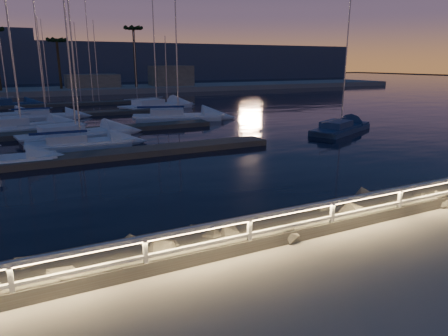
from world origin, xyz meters
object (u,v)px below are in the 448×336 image
at_px(guard_rail, 215,232).
at_px(sailboat_f, 19,127).
at_px(sailboat_d, 340,128).
at_px(sailboat_c, 78,143).
at_px(sailboat_k, 44,116).
at_px(sailboat_l, 155,106).
at_px(sailboat_n, 7,104).
at_px(sailboat_g, 73,134).
at_px(sailboat_h, 176,116).

xyz_separation_m(guard_rail, sailboat_f, (-5.01, 28.91, -0.90)).
xyz_separation_m(sailboat_d, sailboat_f, (-24.71, 11.93, 0.08)).
bearing_deg(sailboat_c, sailboat_k, 96.49).
distance_m(sailboat_l, sailboat_n, 20.13).
xyz_separation_m(sailboat_f, sailboat_l, (15.55, 11.91, -0.01)).
bearing_deg(sailboat_n, sailboat_f, -95.15).
height_order(sailboat_l, sailboat_n, sailboat_l).
bearing_deg(sailboat_d, guard_rail, -163.66).
relative_size(guard_rail, sailboat_l, 2.65).
bearing_deg(guard_rail, sailboat_g, 92.87).
xyz_separation_m(guard_rail, sailboat_g, (-1.18, 23.59, -0.93)).
relative_size(sailboat_c, sailboat_l, 0.73).
bearing_deg(sailboat_f, sailboat_k, 61.39).
xyz_separation_m(sailboat_c, sailboat_k, (-1.39, 16.81, -0.00)).
bearing_deg(sailboat_h, sailboat_c, -119.87).
relative_size(sailboat_d, sailboat_g, 0.92).
relative_size(sailboat_d, sailboat_h, 0.85).
bearing_deg(sailboat_c, sailboat_n, 101.27).
bearing_deg(sailboat_f, sailboat_n, 82.07).
distance_m(sailboat_d, sailboat_l, 25.54).
xyz_separation_m(sailboat_c, sailboat_n, (-5.28, 31.54, 0.04)).
bearing_deg(sailboat_g, sailboat_c, -101.24).
distance_m(sailboat_c, sailboat_f, 9.74).
relative_size(sailboat_h, sailboat_k, 1.30).
height_order(sailboat_g, sailboat_l, sailboat_l).
height_order(sailboat_g, sailboat_k, sailboat_g).
xyz_separation_m(guard_rail, sailboat_n, (-6.54, 51.46, -0.94)).
bearing_deg(sailboat_k, sailboat_c, -83.34).
distance_m(guard_rail, sailboat_d, 26.02).
distance_m(guard_rail, sailboat_f, 29.35).
xyz_separation_m(guard_rail, sailboat_d, (19.69, 16.98, -0.97)).
distance_m(sailboat_c, sailboat_h, 14.85).
xyz_separation_m(guard_rail, sailboat_k, (-2.65, 36.73, -0.98)).
distance_m(sailboat_c, sailboat_k, 16.86).
xyz_separation_m(sailboat_l, sailboat_n, (-17.08, 10.64, -0.03)).
bearing_deg(sailboat_d, sailboat_f, 129.80).
height_order(guard_rail, sailboat_l, sailboat_l).
distance_m(guard_rail, sailboat_l, 42.17).
distance_m(sailboat_h, sailboat_n, 26.74).
bearing_deg(sailboat_d, sailboat_g, 138.01).
xyz_separation_m(sailboat_g, sailboat_n, (-5.36, 27.87, -0.01)).
xyz_separation_m(sailboat_d, sailboat_l, (-9.15, 23.84, 0.06)).
distance_m(sailboat_h, sailboat_k, 13.88).
xyz_separation_m(sailboat_g, sailboat_k, (-1.47, 13.14, -0.05)).
xyz_separation_m(sailboat_f, sailboat_g, (3.83, -5.32, -0.03)).
bearing_deg(sailboat_l, sailboat_g, -142.91).
bearing_deg(guard_rail, sailboat_c, 93.63).
bearing_deg(sailboat_g, sailboat_f, 115.81).
bearing_deg(sailboat_n, sailboat_h, -62.04).
relative_size(sailboat_f, sailboat_g, 1.04).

